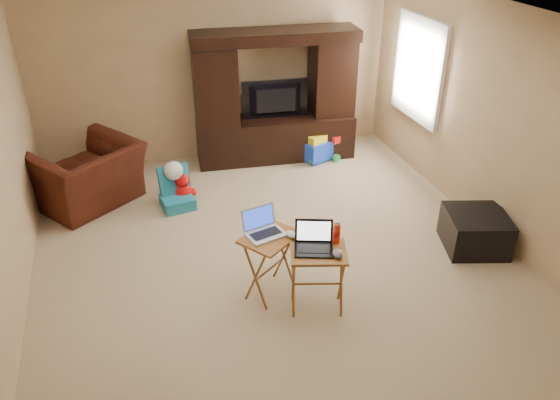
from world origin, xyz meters
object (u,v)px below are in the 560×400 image
object	(u,v)px
laptop_right	(314,240)
mouse_left	(292,235)
recliner	(87,175)
tray_table_right	(317,280)
tray_table_left	(270,265)
television	(276,101)
entertainment_center	(275,97)
mouse_right	(337,254)
child_rocker	(176,189)
water_bottle	(337,233)
push_toy	(321,146)
plush_toy	(182,187)
ottoman	(475,231)
laptop_left	(266,224)

from	to	relation	value
laptop_right	mouse_left	bearing A→B (deg)	134.78
recliner	tray_table_right	bearing A→B (deg)	90.83
tray_table_left	television	bearing A→B (deg)	36.12
entertainment_center	mouse_right	size ratio (longest dim) A/B	17.00
television	tray_table_left	bearing A→B (deg)	76.63
television	recliner	world-z (taller)	television
laptop_right	child_rocker	bearing A→B (deg)	132.29
child_rocker	mouse_left	world-z (taller)	mouse_left
water_bottle	mouse_left	bearing A→B (deg)	151.07
mouse_left	water_bottle	size ratio (longest dim) A/B	0.67
television	push_toy	size ratio (longest dim) A/B	1.68
push_toy	tray_table_left	xyz separation A→B (m)	(-1.58, -2.69, 0.12)
mouse_left	mouse_right	bearing A→B (deg)	-53.87
plush_toy	ottoman	bearing A→B (deg)	-34.23
tray_table_left	mouse_right	distance (m)	0.76
child_rocker	push_toy	xyz separation A→B (m)	(2.21, 0.76, -0.05)
entertainment_center	plush_toy	distance (m)	1.90
child_rocker	water_bottle	xyz separation A→B (m)	(1.18, -2.20, 0.50)
laptop_right	mouse_right	size ratio (longest dim) A/B	2.58
recliner	ottoman	world-z (taller)	recliner
tray_table_left	entertainment_center	bearing A→B (deg)	36.38
tray_table_right	mouse_right	size ratio (longest dim) A/B	4.92
plush_toy	water_bottle	size ratio (longest dim) A/B	1.93
television	ottoman	size ratio (longest dim) A/B	1.47
laptop_right	mouse_left	world-z (taller)	laptop_right
entertainment_center	television	bearing A→B (deg)	-84.29
plush_toy	mouse_right	xyz separation A→B (m)	(1.02, -2.54, 0.49)
ottoman	recliner	bearing A→B (deg)	150.36
ottoman	laptop_right	world-z (taller)	laptop_right
child_rocker	water_bottle	size ratio (longest dim) A/B	2.54
television	tray_table_right	bearing A→B (deg)	84.30
television	laptop_left	xyz separation A→B (m)	(-0.99, -2.89, -0.11)
recliner	tray_table_left	size ratio (longest dim) A/B	1.80
plush_toy	laptop_left	bearing A→B (deg)	-75.93
recliner	mouse_right	world-z (taller)	recliner
child_rocker	push_toy	bearing A→B (deg)	10.45
plush_toy	mouse_right	size ratio (longest dim) A/B	2.92
plush_toy	push_toy	world-z (taller)	push_toy
laptop_left	recliner	bearing A→B (deg)	110.58
push_toy	tray_table_right	bearing A→B (deg)	-132.63
recliner	mouse_right	distance (m)	3.57
recliner	push_toy	xyz separation A→B (m)	(3.23, 0.32, -0.18)
tray_table_left	mouse_left	xyz separation A→B (m)	(0.19, -0.07, 0.36)
television	tray_table_left	world-z (taller)	television
television	tray_table_left	distance (m)	3.12
television	tray_table_right	world-z (taller)	television
laptop_right	mouse_left	distance (m)	0.30
child_rocker	recliner	bearing A→B (deg)	147.92
recliner	television	bearing A→B (deg)	156.23
tray_table_right	mouse_left	size ratio (longest dim) A/B	4.88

